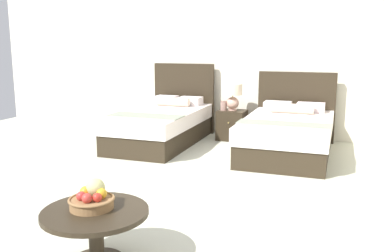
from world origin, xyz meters
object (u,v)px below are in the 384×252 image
(nightstand, at_px, (232,125))
(vase, at_px, (224,106))
(table_lamp, at_px, (233,94))
(coffee_table, at_px, (96,223))
(fruit_bowl, at_px, (92,198))
(bed_near_corner, at_px, (288,134))
(bed_near_window, at_px, (162,124))

(nightstand, height_order, vase, vase)
(nightstand, bearing_deg, vase, -163.83)
(table_lamp, bearing_deg, coffee_table, -87.33)
(table_lamp, bearing_deg, fruit_bowl, -87.92)
(bed_near_corner, relative_size, nightstand, 4.16)
(fruit_bowl, bearing_deg, bed_near_corner, 76.63)
(bed_near_window, height_order, fruit_bowl, bed_near_window)
(table_lamp, xyz_separation_m, coffee_table, (0.20, -4.39, -0.46))
(bed_near_window, relative_size, vase, 13.91)
(fruit_bowl, bearing_deg, vase, 93.95)
(bed_near_corner, relative_size, vase, 13.07)
(bed_near_corner, bearing_deg, coffee_table, -102.55)
(nightstand, relative_size, fruit_bowl, 1.48)
(bed_near_corner, distance_m, table_lamp, 1.32)
(nightstand, height_order, table_lamp, table_lamp)
(table_lamp, relative_size, coffee_table, 0.58)
(bed_near_window, distance_m, vase, 1.08)
(bed_near_window, relative_size, table_lamp, 4.94)
(vase, relative_size, fruit_bowl, 0.47)
(coffee_table, distance_m, fruit_bowl, 0.18)
(nightstand, bearing_deg, coffee_table, -87.32)
(vase, xyz_separation_m, coffee_table, (0.34, -4.33, -0.27))
(fruit_bowl, bearing_deg, coffee_table, -40.55)
(bed_near_corner, height_order, coffee_table, bed_near_corner)
(bed_near_corner, xyz_separation_m, fruit_bowl, (-0.87, -3.67, 0.18))
(bed_near_corner, relative_size, coffee_table, 2.68)
(bed_near_window, height_order, vase, bed_near_window)
(bed_near_window, distance_m, coffee_table, 3.91)
(vase, bearing_deg, fruit_bowl, -86.05)
(bed_near_window, height_order, nightstand, bed_near_window)
(coffee_table, bearing_deg, fruit_bowl, 139.45)
(bed_near_window, bearing_deg, bed_near_corner, -0.18)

